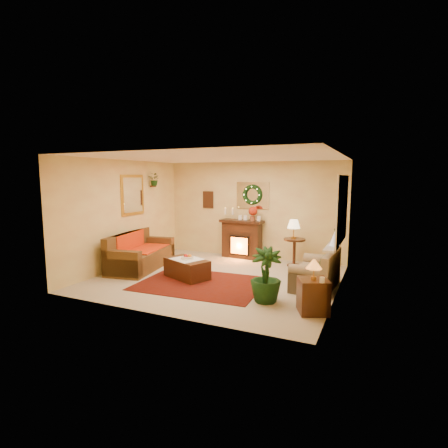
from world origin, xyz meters
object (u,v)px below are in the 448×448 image
at_px(end_table_square, 313,297).
at_px(side_table_round, 294,253).
at_px(loveseat, 316,267).
at_px(coffee_table, 187,269).
at_px(sofa, 142,251).
at_px(fireplace, 242,238).

bearing_deg(end_table_square, side_table_round, 108.78).
distance_m(loveseat, coffee_table, 2.72).
distance_m(loveseat, end_table_square, 1.40).
distance_m(sofa, end_table_square, 4.46).
distance_m(fireplace, loveseat, 2.92).
bearing_deg(sofa, end_table_square, -24.85).
height_order(sofa, coffee_table, sofa).
bearing_deg(sofa, side_table_round, 17.45).
height_order(loveseat, end_table_square, loveseat).
distance_m(side_table_round, end_table_square, 3.03).
xyz_separation_m(side_table_round, end_table_square, (0.98, -2.87, -0.05)).
relative_size(fireplace, loveseat, 0.82).
distance_m(end_table_square, coffee_table, 2.99).
xyz_separation_m(fireplace, loveseat, (2.29, -1.80, -0.13)).
bearing_deg(fireplace, side_table_round, -8.48).
height_order(sofa, side_table_round, sofa).
relative_size(loveseat, end_table_square, 2.30).
relative_size(sofa, loveseat, 1.55).
bearing_deg(loveseat, fireplace, 145.51).
distance_m(sofa, coffee_table, 1.49).
relative_size(end_table_square, coffee_table, 0.56).
height_order(fireplace, end_table_square, fireplace).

